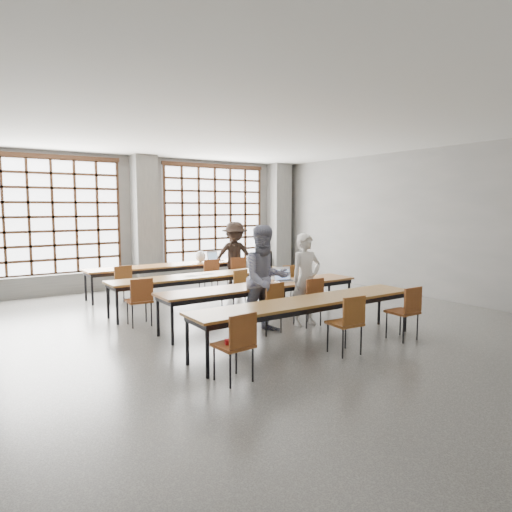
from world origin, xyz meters
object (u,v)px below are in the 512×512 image
at_px(desk_row_a, 169,267).
at_px(chair_near_left, 237,340).
at_px(desk_row_c, 263,288).
at_px(chair_front_right, 310,297).
at_px(backpack, 265,260).
at_px(student_back, 235,256).
at_px(chair_mid_right, 289,280).
at_px(red_pouch, 233,341).
at_px(mouse, 304,279).
at_px(chair_back_mid, 210,273).
at_px(green_box, 258,282).
at_px(plastic_bag, 201,256).
at_px(student_male, 306,279).
at_px(chair_back_left, 121,281).
at_px(chair_mid_left, 140,297).
at_px(student_female, 265,279).
at_px(phone, 274,284).
at_px(chair_back_right, 237,270).
at_px(chair_front_left, 270,303).
at_px(desk_row_b, 204,278).
at_px(chair_mid_centre, 236,286).
at_px(laptop_front, 284,278).
at_px(desk_row_d, 310,304).
at_px(laptop_back, 214,258).
at_px(chair_near_mid, 348,319).
at_px(chair_near_right, 406,308).

height_order(desk_row_a, chair_near_left, chair_near_left).
distance_m(desk_row_a, desk_row_c, 3.66).
bearing_deg(chair_near_left, desk_row_c, 48.79).
relative_size(chair_front_right, backpack, 2.20).
xyz_separation_m(desk_row_c, student_back, (1.33, 3.15, 0.22)).
height_order(chair_mid_right, red_pouch, chair_mid_right).
height_order(desk_row_a, mouse, mouse).
bearing_deg(chair_near_left, backpack, 51.05).
xyz_separation_m(chair_back_mid, chair_near_left, (-2.42, -5.19, 0.00)).
relative_size(green_box, plastic_bag, 0.87).
bearing_deg(student_male, chair_back_left, 127.11).
relative_size(chair_mid_left, student_female, 0.48).
bearing_deg(chair_mid_left, chair_near_left, -89.30).
xyz_separation_m(chair_back_mid, phone, (-0.34, -3.13, 0.20)).
relative_size(student_back, green_box, 7.05).
distance_m(chair_back_right, mouse, 3.08).
height_order(chair_front_left, backpack, backpack).
height_order(chair_mid_left, student_male, student_male).
relative_size(desk_row_b, chair_front_left, 4.55).
xyz_separation_m(chair_mid_centre, backpack, (1.18, 0.68, 0.39)).
height_order(chair_back_mid, chair_mid_left, same).
distance_m(chair_back_mid, student_male, 3.54).
bearing_deg(chair_front_right, laptop_front, 93.09).
bearing_deg(desk_row_b, chair_back_left, 135.16).
relative_size(desk_row_b, green_box, 16.00).
bearing_deg(chair_mid_centre, desk_row_d, -96.41).
relative_size(mouse, backpack, 0.24).
xyz_separation_m(desk_row_c, chair_back_right, (1.31, 3.03, -0.13)).
distance_m(laptop_front, red_pouch, 3.31).
bearing_deg(green_box, chair_back_mid, 78.96).
height_order(student_male, laptop_front, student_male).
bearing_deg(desk_row_a, green_box, -86.49).
distance_m(student_male, laptop_back, 4.29).
bearing_deg(chair_near_mid, red_pouch, 177.61).
distance_m(chair_back_right, chair_mid_centre, 2.30).
distance_m(chair_back_mid, chair_near_right, 5.25).
distance_m(student_back, laptop_back, 0.67).
relative_size(chair_near_right, backpack, 2.20).
xyz_separation_m(student_female, green_box, (0.25, 0.58, -0.14)).
height_order(chair_front_left, chair_near_left, same).
xyz_separation_m(chair_back_left, laptop_back, (2.73, 0.74, 0.25)).
bearing_deg(chair_mid_centre, desk_row_a, 97.97).
bearing_deg(chair_back_mid, chair_near_left, -114.99).
relative_size(desk_row_a, chair_back_left, 4.55).
relative_size(desk_row_b, chair_near_mid, 4.55).
height_order(chair_near_left, red_pouch, chair_near_left).
relative_size(chair_back_mid, student_male, 0.53).
height_order(chair_back_right, green_box, chair_back_right).
relative_size(desk_row_d, laptop_front, 9.71).
relative_size(chair_mid_centre, chair_front_right, 1.00).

